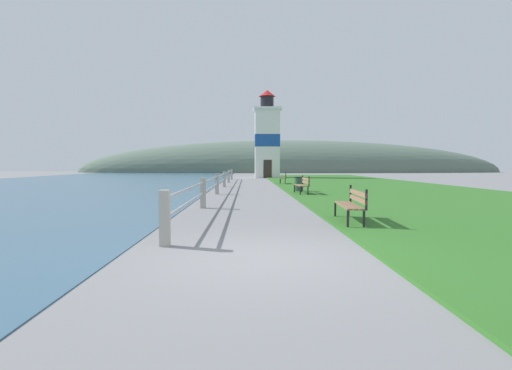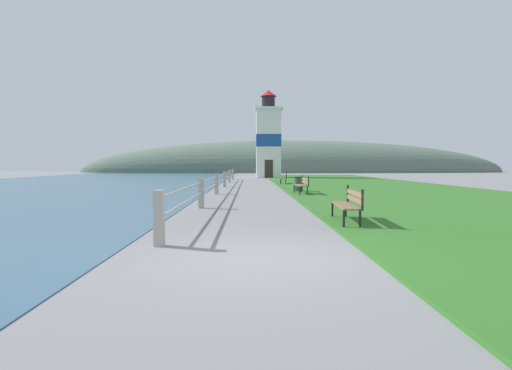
# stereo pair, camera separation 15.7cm
# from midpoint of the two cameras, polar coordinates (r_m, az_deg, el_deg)

# --- Properties ---
(ground_plane) EXTENTS (160.00, 160.00, 0.00)m
(ground_plane) POSITION_cam_midpoint_polar(r_m,az_deg,el_deg) (6.56, 0.11, -10.42)
(ground_plane) COLOR slate
(grass_verge) EXTENTS (12.00, 58.49, 0.06)m
(grass_verge) POSITION_cam_midpoint_polar(r_m,az_deg,el_deg) (27.13, 15.90, -0.28)
(grass_verge) COLOR #2D6623
(grass_verge) RESTS_ON ground_plane
(water_strip) EXTENTS (24.00, 93.59, 0.01)m
(water_strip) POSITION_cam_midpoint_polar(r_m,az_deg,el_deg) (29.56, -30.01, -0.35)
(water_strip) COLOR #385B75
(water_strip) RESTS_ON ground_plane
(seawall_railing) EXTENTS (0.18, 32.33, 1.04)m
(seawall_railing) POSITION_cam_midpoint_polar(r_m,az_deg,el_deg) (23.53, -5.20, 0.78)
(seawall_railing) COLOR #A8A399
(seawall_railing) RESTS_ON ground_plane
(park_bench_near) EXTENTS (0.60, 1.99, 0.94)m
(park_bench_near) POSITION_cam_midpoint_polar(r_m,az_deg,el_deg) (10.47, 13.12, -2.46)
(park_bench_near) COLOR brown
(park_bench_near) RESTS_ON ground_plane
(park_bench_midway) EXTENTS (0.56, 1.73, 0.94)m
(park_bench_midway) POSITION_cam_midpoint_polar(r_m,az_deg,el_deg) (19.99, 6.47, 0.15)
(park_bench_midway) COLOR brown
(park_bench_midway) RESTS_ON ground_plane
(park_bench_far) EXTENTS (0.63, 1.67, 0.94)m
(park_bench_far) POSITION_cam_midpoint_polar(r_m,az_deg,el_deg) (30.04, 3.86, 1.10)
(park_bench_far) COLOR brown
(park_bench_far) RESTS_ON ground_plane
(lighthouse) EXTENTS (3.10, 3.10, 9.79)m
(lighthouse) POSITION_cam_midpoint_polar(r_m,az_deg,el_deg) (45.02, 1.48, 6.54)
(lighthouse) COLOR white
(lighthouse) RESTS_ON ground_plane
(trash_bin) EXTENTS (0.54, 0.54, 0.84)m
(trash_bin) POSITION_cam_midpoint_polar(r_m,az_deg,el_deg) (21.83, 5.90, 0.09)
(trash_bin) COLOR #2D5138
(trash_bin) RESTS_ON ground_plane
(distant_hillside) EXTENTS (80.00, 16.00, 12.00)m
(distant_hillside) POSITION_cam_midpoint_polar(r_m,az_deg,el_deg) (75.83, 4.89, 1.83)
(distant_hillside) COLOR #566B5B
(distant_hillside) RESTS_ON ground_plane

